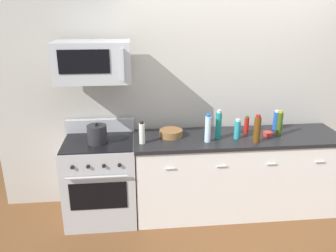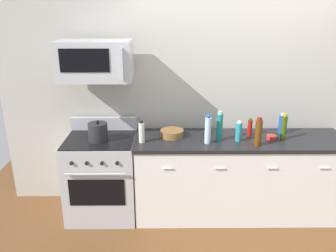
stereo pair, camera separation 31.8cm
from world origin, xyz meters
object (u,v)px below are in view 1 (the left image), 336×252
at_px(range_oven, 101,179).
at_px(bottle_water_clear, 208,129).
at_px(bottle_wine_amber, 257,129).
at_px(bottle_sparkling_teal, 218,125).
at_px(bottle_vinegar_white, 142,133).
at_px(bottle_soda_blue, 276,120).
at_px(bowl_wooden_salad, 171,133).
at_px(bottle_olive_oil, 280,124).
at_px(stockpot, 97,134).
at_px(bottle_dish_soap, 237,129).
at_px(microwave, 93,62).
at_px(bowl_red_small, 268,134).
at_px(bottle_hot_sauce_red, 247,125).

xyz_separation_m(range_oven, bottle_water_clear, (1.15, -0.13, 0.60)).
xyz_separation_m(range_oven, bottle_wine_amber, (1.65, -0.20, 0.59)).
xyz_separation_m(bottle_sparkling_teal, bottle_vinegar_white, (-0.82, -0.06, -0.04)).
relative_size(bottle_soda_blue, bowl_wooden_salad, 0.91).
relative_size(bottle_olive_oil, stockpot, 1.27).
height_order(range_oven, bottle_wine_amber, bottle_wine_amber).
height_order(bottle_water_clear, bowl_wooden_salad, bottle_water_clear).
xyz_separation_m(bottle_olive_oil, bottle_soda_blue, (0.04, 0.20, -0.03)).
height_order(bottle_soda_blue, bottle_vinegar_white, bottle_vinegar_white).
height_order(bottle_water_clear, bottle_vinegar_white, bottle_water_clear).
distance_m(range_oven, bottle_dish_soap, 1.58).
height_order(microwave, bowl_red_small, microwave).
height_order(bottle_olive_oil, stockpot, bottle_olive_oil).
bearing_deg(bottle_olive_oil, bottle_water_clear, -172.93).
distance_m(range_oven, bottle_olive_oil, 2.05).
distance_m(range_oven, stockpot, 0.55).
xyz_separation_m(bottle_dish_soap, bottle_vinegar_white, (-1.02, -0.03, 0.01)).
distance_m(bottle_dish_soap, bowl_red_small, 0.38).
bearing_deg(bowl_wooden_salad, bottle_sparkling_teal, -12.03).
relative_size(bottle_olive_oil, bowl_wooden_salad, 1.14).
height_order(bottle_soda_blue, bottle_hot_sauce_red, bottle_soda_blue).
distance_m(microwave, bowl_wooden_salad, 1.11).
xyz_separation_m(bottle_olive_oil, bowl_wooden_salad, (-1.19, 0.09, -0.09)).
bearing_deg(stockpot, bowl_red_small, 1.02).
distance_m(bottle_dish_soap, bowl_wooden_salad, 0.71).
relative_size(range_oven, bottle_hot_sauce_red, 5.40).
relative_size(bottle_olive_oil, bottle_wine_amber, 0.95).
bearing_deg(bottle_dish_soap, bottle_wine_amber, -35.46).
xyz_separation_m(bowl_red_small, stockpot, (-1.85, -0.03, 0.08)).
relative_size(bottle_soda_blue, bottle_wine_amber, 0.76).
relative_size(microwave, bottle_vinegar_white, 3.16).
height_order(bottle_sparkling_teal, bowl_red_small, bottle_sparkling_teal).
height_order(bottle_wine_amber, stockpot, bottle_wine_amber).
bearing_deg(bottle_sparkling_teal, range_oven, 178.01).
xyz_separation_m(bottle_vinegar_white, bowl_red_small, (1.39, 0.08, -0.09)).
bearing_deg(bottle_wine_amber, microwave, 171.75).
height_order(bottle_water_clear, bottle_sparkling_teal, bottle_sparkling_teal).
relative_size(bottle_water_clear, bottle_hot_sauce_red, 1.54).
bearing_deg(bottle_dish_soap, bottle_olive_oil, 5.20).
bearing_deg(bottle_hot_sauce_red, bowl_red_small, -28.20).
height_order(bottle_olive_oil, bottle_soda_blue, bottle_olive_oil).
height_order(bowl_red_small, bowl_wooden_salad, bowl_wooden_salad).
xyz_separation_m(range_oven, bottle_sparkling_teal, (1.28, -0.04, 0.60)).
xyz_separation_m(bottle_water_clear, bottle_wine_amber, (0.51, -0.07, -0.00)).
bearing_deg(bottle_wine_amber, bottle_dish_soap, 144.54).
bearing_deg(bottle_water_clear, range_oven, 173.58).
xyz_separation_m(bottle_soda_blue, bowl_red_small, (-0.16, -0.19, -0.09)).
bearing_deg(microwave, bowl_wooden_salad, 1.24).
bearing_deg(range_oven, bottle_wine_amber, -6.72).
height_order(range_oven, bottle_hot_sauce_red, bottle_hot_sauce_red).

